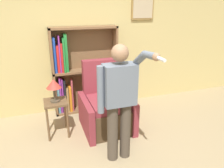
# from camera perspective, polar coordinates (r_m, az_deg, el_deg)

# --- Properties ---
(ground_plane) EXTENTS (14.00, 14.00, 0.00)m
(ground_plane) POSITION_cam_1_polar(r_m,az_deg,el_deg) (3.21, -0.75, -21.05)
(ground_plane) COLOR #9E8966
(wall_back) EXTENTS (8.00, 0.11, 2.80)m
(wall_back) POSITION_cam_1_polar(r_m,az_deg,el_deg) (4.44, -8.99, 10.81)
(wall_back) COLOR tan
(wall_back) RESTS_ON ground_plane
(bookcase) EXTENTS (1.30, 0.28, 1.72)m
(bookcase) POSITION_cam_1_polar(r_m,az_deg,el_deg) (4.42, -8.99, 2.96)
(bookcase) COLOR brown
(bookcase) RESTS_ON ground_plane
(armchair) EXTENTS (0.84, 0.92, 1.18)m
(armchair) POSITION_cam_1_polar(r_m,az_deg,el_deg) (3.92, -1.77, -6.31)
(armchair) COLOR #4C3823
(armchair) RESTS_ON ground_plane
(person_standing) EXTENTS (0.57, 0.78, 1.66)m
(person_standing) POSITION_cam_1_polar(r_m,az_deg,el_deg) (2.88, 1.98, -3.58)
(person_standing) COLOR #473D33
(person_standing) RESTS_ON ground_plane
(side_table) EXTENTS (0.37, 0.37, 0.62)m
(side_table) POSITION_cam_1_polar(r_m,az_deg,el_deg) (3.74, -14.40, -6.29)
(side_table) COLOR brown
(side_table) RESTS_ON ground_plane
(table_lamp) EXTENTS (0.24, 0.24, 0.38)m
(table_lamp) POSITION_cam_1_polar(r_m,az_deg,el_deg) (3.58, -14.97, -0.29)
(table_lamp) COLOR #4C4233
(table_lamp) RESTS_ON side_table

